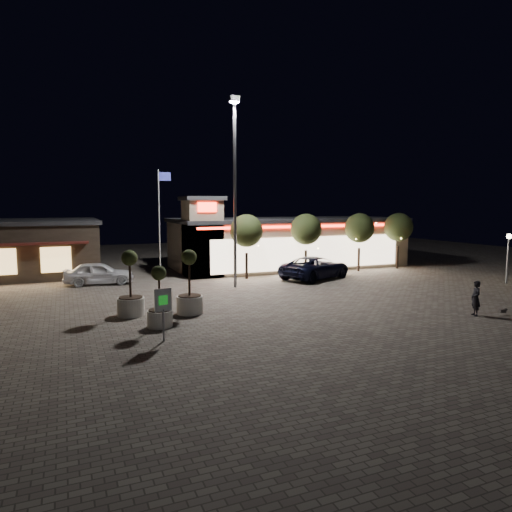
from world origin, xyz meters
name	(u,v)px	position (x,y,z in m)	size (l,w,h in m)	color
ground	(254,317)	(0.00, 0.00, 0.00)	(90.00, 90.00, 0.00)	#6D6458
retail_building	(284,242)	(9.51, 15.82, 2.21)	(20.40, 8.40, 6.10)	gray
floodlight_pole	(235,181)	(2.00, 8.00, 7.02)	(0.60, 0.40, 12.38)	gray
flagpole	(160,215)	(-1.90, 13.00, 4.74)	(0.95, 0.10, 8.00)	white
lamp_post_east	(508,248)	(20.00, 2.00, 2.46)	(0.36, 0.36, 3.48)	gray
string_tree_a	(246,231)	(4.00, 11.00, 3.56)	(2.42, 2.42, 4.79)	#332319
string_tree_b	(306,229)	(9.00, 11.00, 3.56)	(2.42, 2.42, 4.79)	#332319
string_tree_c	(359,228)	(14.00, 11.00, 3.56)	(2.42, 2.42, 4.79)	#332319
string_tree_d	(398,227)	(18.00, 11.00, 3.56)	(2.42, 2.42, 4.79)	#332319
pickup_truck	(316,268)	(8.72, 8.99, 0.83)	(2.77, 6.01, 1.67)	black
white_sedan	(99,273)	(-6.31, 12.68, 0.79)	(1.86, 4.62, 1.57)	silver
pedestrian	(476,298)	(10.23, -4.01, 0.87)	(0.64, 0.42, 1.74)	black
dog	(504,310)	(11.65, -4.47, 0.24)	(0.45, 0.19, 0.24)	#59514C
planter_left	(131,295)	(-5.50, 2.67, 1.01)	(1.33, 1.33, 3.27)	silver
planter_mid	(160,308)	(-4.59, -0.01, 0.86)	(1.13, 1.13, 2.78)	silver
planter_right	(190,294)	(-2.69, 1.97, 1.00)	(1.32, 1.32, 3.25)	silver
valet_sign	(163,304)	(-4.87, -2.23, 1.50)	(0.71, 0.19, 2.15)	gray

